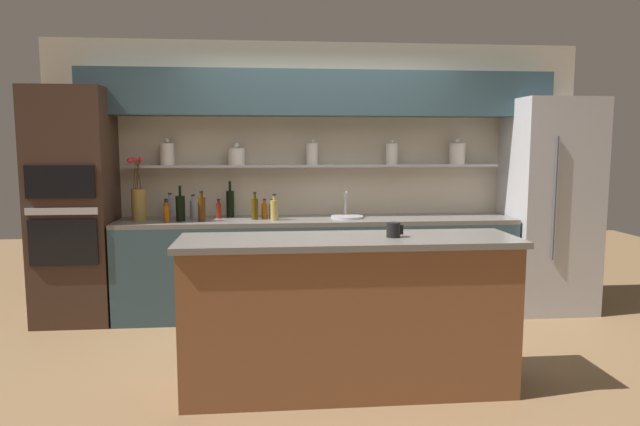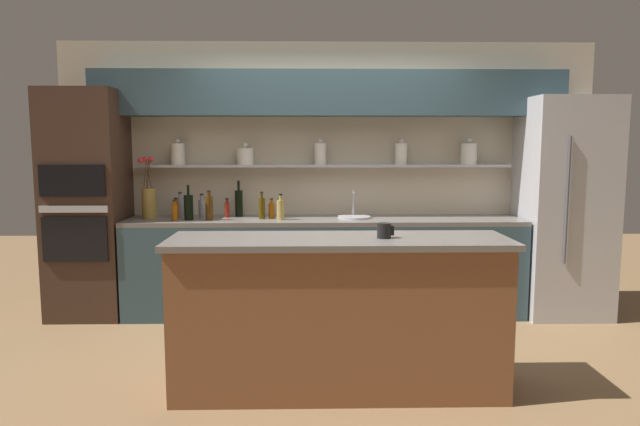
# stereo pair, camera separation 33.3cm
# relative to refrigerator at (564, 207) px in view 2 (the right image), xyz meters

# --- Properties ---
(ground_plane) EXTENTS (12.00, 12.00, 0.00)m
(ground_plane) POSITION_rel_refrigerator_xyz_m (-2.22, -1.20, -1.02)
(ground_plane) COLOR olive
(back_wall_unit) EXTENTS (5.20, 0.44, 2.60)m
(back_wall_unit) POSITION_rel_refrigerator_xyz_m (-2.22, 0.33, 0.53)
(back_wall_unit) COLOR beige
(back_wall_unit) RESTS_ON ground_plane
(back_counter_unit) EXTENTS (3.71, 0.62, 0.92)m
(back_counter_unit) POSITION_rel_refrigerator_xyz_m (-2.26, 0.04, -0.56)
(back_counter_unit) COLOR #334C56
(back_counter_unit) RESTS_ON ground_plane
(island_counter) EXTENTS (2.19, 0.61, 1.02)m
(island_counter) POSITION_rel_refrigerator_xyz_m (-2.22, -1.69, -0.51)
(island_counter) COLOR brown
(island_counter) RESTS_ON ground_plane
(refrigerator) EXTENTS (0.77, 0.73, 2.05)m
(refrigerator) POSITION_rel_refrigerator_xyz_m (0.00, 0.00, 0.00)
(refrigerator) COLOR #B7B7BC
(refrigerator) RESTS_ON ground_plane
(oven_tower) EXTENTS (0.68, 0.64, 2.12)m
(oven_tower) POSITION_rel_refrigerator_xyz_m (-4.48, 0.04, 0.03)
(oven_tower) COLOR #3D281E
(oven_tower) RESTS_ON ground_plane
(flower_vase) EXTENTS (0.16, 0.13, 0.59)m
(flower_vase) POSITION_rel_refrigerator_xyz_m (-3.91, 0.05, 0.07)
(flower_vase) COLOR olive
(flower_vase) RESTS_ON back_counter_unit
(sink_fixture) EXTENTS (0.31, 0.31, 0.25)m
(sink_fixture) POSITION_rel_refrigerator_xyz_m (-1.98, 0.05, -0.08)
(sink_fixture) COLOR #B7B7BC
(sink_fixture) RESTS_ON back_counter_unit
(bottle_spirit_0) EXTENTS (0.07, 0.07, 0.23)m
(bottle_spirit_0) POSITION_rel_refrigerator_xyz_m (-3.42, 0.10, -0.01)
(bottle_spirit_0) COLOR gray
(bottle_spirit_0) RESTS_ON back_counter_unit
(bottle_sauce_1) EXTENTS (0.05, 0.05, 0.18)m
(bottle_sauce_1) POSITION_rel_refrigerator_xyz_m (-3.19, 0.14, -0.02)
(bottle_sauce_1) COLOR maroon
(bottle_sauce_1) RESTS_ON back_counter_unit
(bottle_sauce_2) EXTENTS (0.05, 0.05, 0.18)m
(bottle_sauce_2) POSITION_rel_refrigerator_xyz_m (-2.69, 0.08, -0.02)
(bottle_sauce_2) COLOR black
(bottle_sauce_2) RESTS_ON back_counter_unit
(bottle_sauce_3) EXTENTS (0.05, 0.05, 0.19)m
(bottle_sauce_3) POSITION_rel_refrigerator_xyz_m (-3.67, 0.11, -0.02)
(bottle_sauce_3) COLOR #9E4C0A
(bottle_sauce_3) RESTS_ON back_counter_unit
(bottle_spirit_4) EXTENTS (0.07, 0.07, 0.28)m
(bottle_spirit_4) POSITION_rel_refrigerator_xyz_m (-3.32, -0.07, 0.01)
(bottle_spirit_4) COLOR #4C2D0C
(bottle_spirit_4) RESTS_ON back_counter_unit
(bottle_oil_5) EXTENTS (0.06, 0.06, 0.26)m
(bottle_oil_5) POSITION_rel_refrigerator_xyz_m (-2.85, 0.02, 0.00)
(bottle_oil_5) COLOR #47380A
(bottle_oil_5) RESTS_ON back_counter_unit
(bottle_wine_6) EXTENTS (0.08, 0.08, 0.32)m
(bottle_wine_6) POSITION_rel_refrigerator_xyz_m (-3.52, -0.04, 0.02)
(bottle_wine_6) COLOR black
(bottle_wine_6) RESTS_ON back_counter_unit
(bottle_spirit_7) EXTENTS (0.07, 0.07, 0.24)m
(bottle_spirit_7) POSITION_rel_refrigerator_xyz_m (-3.65, 0.22, -0.01)
(bottle_spirit_7) COLOR gray
(bottle_spirit_7) RESTS_ON back_counter_unit
(bottle_sauce_8) EXTENTS (0.05, 0.05, 0.19)m
(bottle_sauce_8) POSITION_rel_refrigerator_xyz_m (-3.63, -0.11, -0.02)
(bottle_sauce_8) COLOR #9E4C0A
(bottle_sauce_8) RESTS_ON back_counter_unit
(bottle_wine_9) EXTENTS (0.07, 0.07, 0.35)m
(bottle_wine_9) POSITION_rel_refrigerator_xyz_m (-3.09, 0.21, 0.03)
(bottle_wine_9) COLOR black
(bottle_wine_9) RESTS_ON back_counter_unit
(bottle_sauce_10) EXTENTS (0.06, 0.06, 0.19)m
(bottle_sauce_10) POSITION_rel_refrigerator_xyz_m (-2.76, 0.05, -0.02)
(bottle_sauce_10) COLOR #9E4C0A
(bottle_sauce_10) RESTS_ON back_counter_unit
(bottle_spirit_11) EXTENTS (0.07, 0.07, 0.24)m
(bottle_spirit_11) POSITION_rel_refrigerator_xyz_m (-2.67, -0.06, -0.00)
(bottle_spirit_11) COLOR tan
(bottle_spirit_11) RESTS_ON back_counter_unit
(coffee_mug) EXTENTS (0.11, 0.09, 0.10)m
(coffee_mug) POSITION_rel_refrigerator_xyz_m (-1.93, -1.71, 0.05)
(coffee_mug) COLOR black
(coffee_mug) RESTS_ON island_counter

